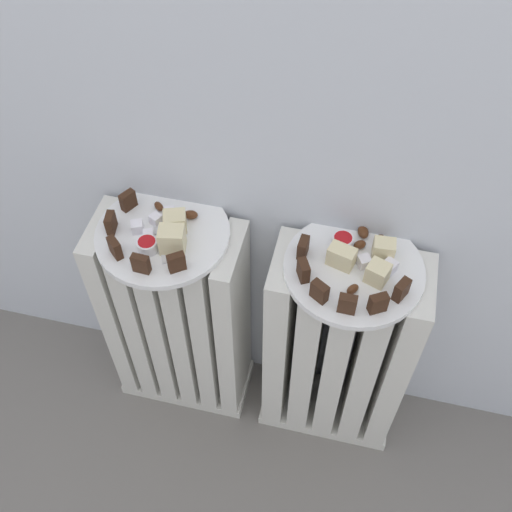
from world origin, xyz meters
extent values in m
plane|color=slate|center=(0.00, 0.00, 0.00)|extent=(6.00, 6.00, 0.00)
cube|color=silver|center=(-0.18, 0.28, 0.01)|extent=(0.31, 0.15, 0.03)
cube|color=silver|center=(-0.31, 0.28, 0.30)|extent=(0.04, 0.15, 0.55)
cube|color=silver|center=(-0.26, 0.28, 0.30)|extent=(0.04, 0.15, 0.55)
cube|color=silver|center=(-0.21, 0.28, 0.30)|extent=(0.04, 0.15, 0.55)
cube|color=silver|center=(-0.15, 0.28, 0.30)|extent=(0.04, 0.15, 0.55)
cube|color=silver|center=(-0.10, 0.28, 0.30)|extent=(0.04, 0.15, 0.55)
cube|color=silver|center=(-0.05, 0.28, 0.30)|extent=(0.04, 0.15, 0.55)
cube|color=silver|center=(0.18, 0.28, 0.01)|extent=(0.31, 0.15, 0.03)
cube|color=silver|center=(0.06, 0.28, 0.30)|extent=(0.05, 0.15, 0.55)
cube|color=silver|center=(0.12, 0.28, 0.30)|extent=(0.05, 0.15, 0.55)
cube|color=silver|center=(0.18, 0.28, 0.30)|extent=(0.05, 0.15, 0.55)
cube|color=silver|center=(0.24, 0.28, 0.30)|extent=(0.05, 0.15, 0.55)
cube|color=silver|center=(0.31, 0.28, 0.30)|extent=(0.05, 0.15, 0.55)
cylinder|color=white|center=(-0.18, 0.28, 0.58)|extent=(0.26, 0.26, 0.01)
cylinder|color=white|center=(0.18, 0.28, 0.58)|extent=(0.26, 0.26, 0.01)
cube|color=#382114|center=(-0.26, 0.33, 0.61)|extent=(0.03, 0.03, 0.04)
cube|color=#382114|center=(-0.27, 0.26, 0.61)|extent=(0.02, 0.03, 0.04)
cube|color=#382114|center=(-0.24, 0.21, 0.61)|extent=(0.03, 0.03, 0.04)
cube|color=#382114|center=(-0.19, 0.19, 0.61)|extent=(0.03, 0.02, 0.04)
cube|color=#382114|center=(-0.13, 0.20, 0.61)|extent=(0.03, 0.03, 0.04)
cube|color=beige|center=(-0.16, 0.30, 0.61)|extent=(0.05, 0.05, 0.04)
cube|color=beige|center=(-0.15, 0.25, 0.62)|extent=(0.05, 0.05, 0.05)
cube|color=white|center=(-0.20, 0.26, 0.60)|extent=(0.02, 0.02, 0.02)
cube|color=white|center=(-0.20, 0.30, 0.60)|extent=(0.03, 0.03, 0.02)
cube|color=white|center=(-0.18, 0.32, 0.60)|extent=(0.02, 0.02, 0.02)
cube|color=white|center=(-0.23, 0.27, 0.60)|extent=(0.03, 0.03, 0.02)
ellipsoid|color=#4C2814|center=(-0.14, 0.33, 0.60)|extent=(0.03, 0.02, 0.02)
ellipsoid|color=#4C2814|center=(-0.21, 0.34, 0.60)|extent=(0.03, 0.03, 0.02)
cylinder|color=white|center=(-0.19, 0.23, 0.60)|extent=(0.04, 0.04, 0.02)
cylinder|color=#B21419|center=(-0.19, 0.23, 0.61)|extent=(0.03, 0.03, 0.01)
cube|color=#382114|center=(0.09, 0.29, 0.61)|extent=(0.02, 0.03, 0.04)
cube|color=#382114|center=(0.10, 0.24, 0.61)|extent=(0.03, 0.03, 0.04)
cube|color=#382114|center=(0.13, 0.20, 0.61)|extent=(0.03, 0.03, 0.04)
cube|color=#382114|center=(0.18, 0.18, 0.61)|extent=(0.03, 0.02, 0.04)
cube|color=#382114|center=(0.23, 0.20, 0.61)|extent=(0.03, 0.03, 0.04)
cube|color=#382114|center=(0.27, 0.23, 0.61)|extent=(0.03, 0.03, 0.04)
cube|color=beige|center=(0.16, 0.28, 0.61)|extent=(0.05, 0.04, 0.04)
cube|color=beige|center=(0.22, 0.26, 0.61)|extent=(0.05, 0.04, 0.04)
cube|color=beige|center=(0.23, 0.31, 0.61)|extent=(0.04, 0.03, 0.04)
cube|color=white|center=(0.20, 0.29, 0.60)|extent=(0.03, 0.03, 0.02)
cube|color=white|center=(0.24, 0.29, 0.60)|extent=(0.03, 0.03, 0.02)
ellipsoid|color=#4C2814|center=(0.18, 0.22, 0.60)|extent=(0.03, 0.03, 0.02)
ellipsoid|color=#4C2814|center=(0.18, 0.33, 0.60)|extent=(0.03, 0.03, 0.02)
ellipsoid|color=#4C2814|center=(0.19, 0.36, 0.60)|extent=(0.03, 0.03, 0.02)
ellipsoid|color=#4C2814|center=(0.22, 0.35, 0.60)|extent=(0.02, 0.03, 0.01)
cylinder|color=white|center=(0.15, 0.32, 0.60)|extent=(0.04, 0.04, 0.02)
cylinder|color=#B21419|center=(0.15, 0.32, 0.61)|extent=(0.03, 0.03, 0.01)
cube|color=silver|center=(-0.17, 0.24, 0.59)|extent=(0.03, 0.06, 0.00)
cube|color=silver|center=(-0.19, 0.28, 0.59)|extent=(0.03, 0.03, 0.00)
camera|label=1|loc=(0.16, -0.41, 1.45)|focal=42.39mm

